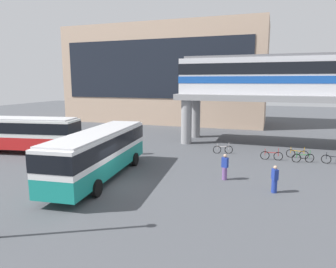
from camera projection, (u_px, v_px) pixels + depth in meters
name	position (u px, v px, depth m)	size (l,w,h in m)	color
ground_plane	(165.00, 152.00, 28.12)	(120.00, 120.00, 0.00)	#47494F
station_building	(165.00, 75.00, 48.59)	(31.15, 10.43, 14.88)	tan
elevated_platform	(329.00, 103.00, 28.78)	(29.37, 5.54, 5.14)	gray
train	(311.00, 74.00, 28.87)	(25.61, 2.96, 3.84)	silver
bus_main	(99.00, 149.00, 20.09)	(3.69, 11.25, 3.22)	teal
bus_secondary	(18.00, 131.00, 27.52)	(11.31, 4.38, 3.22)	red
bicycle_black	(334.00, 160.00, 23.81)	(1.75, 0.50, 1.04)	black
bicycle_red	(272.00, 156.00, 25.18)	(1.79, 0.15, 1.04)	black
bicycle_silver	(223.00, 149.00, 27.45)	(1.73, 0.59, 1.04)	black
bicycle_orange	(297.00, 154.00, 25.76)	(1.78, 0.35, 1.04)	black
bicycle_green	(303.00, 158.00, 24.42)	(1.73, 0.59, 1.04)	black
pedestrian_by_bike_rack	(275.00, 180.00, 17.71)	(0.41, 0.47, 1.63)	navy
pedestrian_walking_across	(135.00, 145.00, 27.01)	(0.47, 0.45, 1.73)	gray
pedestrian_at_kerb	(225.00, 168.00, 20.03)	(0.46, 0.38, 1.74)	#724C8C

